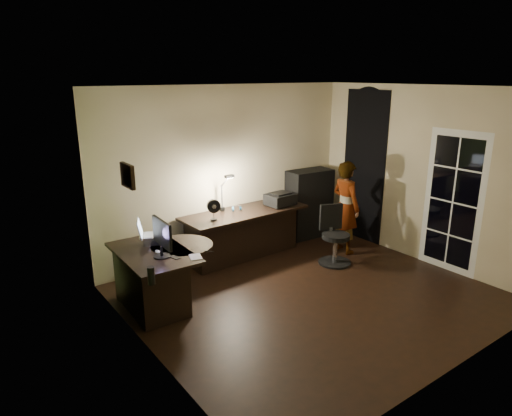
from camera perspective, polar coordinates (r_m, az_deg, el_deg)
floor at (r=6.25m, az=6.94°, el=-10.87°), size 4.50×4.00×0.01m
ceiling at (r=5.56m, az=7.93°, el=14.79°), size 4.50×4.00×0.01m
wall_back at (r=7.30m, az=-3.50°, el=4.56°), size 4.50×0.01×2.70m
wall_front at (r=4.60m, az=24.85°, el=-4.23°), size 4.50×0.01×2.70m
wall_left at (r=4.57m, az=-13.66°, el=-3.24°), size 0.01×4.00×2.70m
wall_right at (r=7.46m, az=20.12°, el=3.83°), size 0.01×4.00×2.70m
green_wall_overlay at (r=4.57m, az=-13.49°, el=-3.21°), size 0.00×4.00×2.70m
arched_doorway at (r=8.13m, az=13.33°, el=5.02°), size 0.01×0.90×2.60m
french_door at (r=7.23m, az=23.38°, el=0.65°), size 0.02×0.92×2.10m
framed_picture at (r=4.85m, az=-15.76°, el=3.90°), size 0.04×0.30×0.25m
desk_left at (r=5.93m, az=-12.55°, el=-8.68°), size 0.83×1.31×0.75m
desk_right at (r=7.29m, az=-1.39°, el=-3.31°), size 2.08×0.78×0.77m
cabinet at (r=8.24m, az=6.61°, el=0.56°), size 0.84×0.46×1.22m
laptop_stand at (r=6.05m, az=-12.76°, el=-3.84°), size 0.31×0.28×0.11m
laptop at (r=5.99m, az=-12.87°, el=-2.26°), size 0.45×0.44×0.24m
monitor at (r=5.55m, az=-11.77°, el=-4.39°), size 0.12×0.51×0.33m
mouse at (r=5.73m, az=-12.21°, el=-5.36°), size 0.06×0.09×0.03m
phone at (r=5.55m, az=-10.08°, el=-6.11°), size 0.10×0.15×0.01m
pen at (r=5.67m, az=-5.87°, el=-5.43°), size 0.09×0.10×0.01m
speaker at (r=4.90m, az=-12.98°, el=-8.24°), size 0.09×0.09×0.20m
notepad at (r=5.53m, az=-7.57°, el=-6.08°), size 0.19×0.23×0.01m
desk_fan at (r=6.70m, az=-5.34°, el=-0.19°), size 0.23×0.17×0.31m
headphones at (r=7.15m, az=-2.43°, el=0.01°), size 0.19×0.14×0.08m
printer at (r=7.47m, az=3.05°, el=1.19°), size 0.47×0.37×0.20m
desk_lamp at (r=7.09m, az=-4.30°, el=2.17°), size 0.17×0.30×0.65m
office_chair at (r=7.13m, az=9.96°, el=-3.46°), size 0.65×0.65×0.91m
person at (r=7.55m, az=11.14°, el=0.09°), size 0.40×0.57×1.53m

